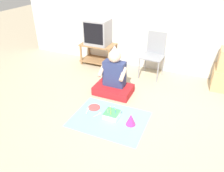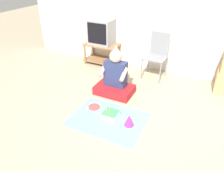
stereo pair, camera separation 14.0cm
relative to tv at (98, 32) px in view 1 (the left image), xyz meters
The scene contains 12 objects.
ground_plane 2.45m from the tv, 54.47° to the right, with size 16.00×16.00×0.00m, color tan.
wall_back 1.49m from the tv, ahead, with size 6.40×0.06×2.55m.
tv_stand 0.44m from the tv, 90.00° to the right, with size 0.73×0.42×0.45m.
tv is the anchor object (origin of this frame).
folding_chair 1.25m from the tv, ahead, with size 0.44×0.43×0.85m.
person_seated 1.36m from the tv, 51.74° to the right, with size 0.63×0.42×0.85m.
party_cloth 2.12m from the tv, 59.15° to the right, with size 1.06×0.80×0.01m.
birthday_cake 2.07m from the tv, 57.95° to the right, with size 0.21×0.21×0.16m.
party_hat_blue 2.26m from the tv, 51.71° to the right, with size 0.14×0.14×0.17m.
paper_plate 1.84m from the tv, 65.98° to the right, with size 0.19×0.19×0.01m.
plastic_spoon_near 1.89m from the tv, 69.07° to the right, with size 0.06×0.14×0.01m.
plastic_spoon_far 2.00m from the tv, 63.32° to the right, with size 0.07×0.14×0.01m.
Camera 1 is at (0.69, -2.09, 2.00)m, focal length 35.00 mm.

